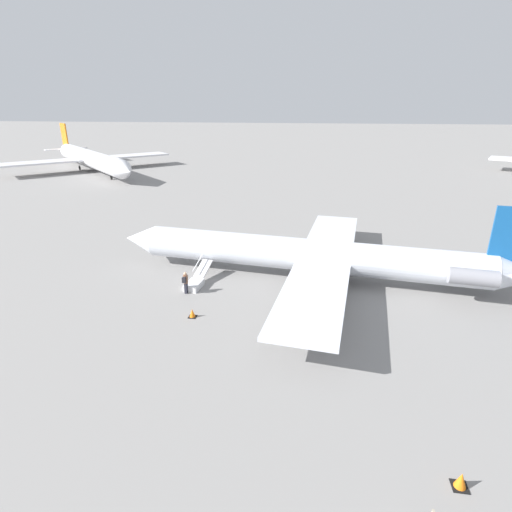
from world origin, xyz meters
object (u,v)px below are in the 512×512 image
Objects in this scene: passenger at (185,281)px; airplane_main at (320,256)px; boarding_stairs at (196,282)px; airplane_taxiing_distant at (89,158)px.

airplane_main is at bearing -60.78° from passenger.
boarding_stairs is 2.36× the size of passenger.
airplane_taxiing_distant is 66.81m from boarding_stairs.
airplane_taxiing_distant is at bearing 42.25° from passenger.
boarding_stairs is at bearing -9.27° from airplane_taxiing_distant.
airplane_taxiing_distant is at bearing 43.19° from boarding_stairs.
airplane_main is 0.92× the size of airplane_taxiing_distant.
airplane_main is at bearing -67.39° from boarding_stairs.
airplane_taxiing_distant reaches higher than passenger.
passenger is at bearing -10.21° from airplane_taxiing_distant.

